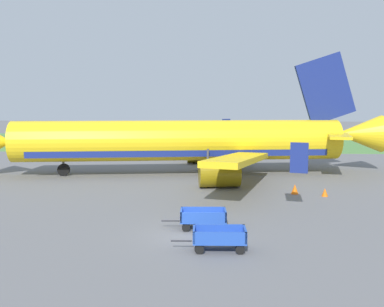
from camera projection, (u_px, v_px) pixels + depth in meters
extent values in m
plane|color=slate|center=(189.00, 235.00, 24.66)|extent=(220.00, 220.00, 0.00)
cube|color=#518442|center=(208.00, 142.00, 73.68)|extent=(220.00, 28.00, 0.06)
cylinder|color=yellow|center=(178.00, 140.00, 43.24)|extent=(30.22, 7.72, 3.70)
cube|color=navy|center=(178.00, 151.00, 43.37)|extent=(27.23, 7.13, 0.56)
cone|color=yellow|center=(358.00, 134.00, 44.55)|extent=(4.93, 4.09, 3.52)
cube|color=yellow|center=(239.00, 159.00, 35.39)|extent=(5.72, 13.24, 1.35)
cube|color=navy|center=(299.00, 158.00, 29.06)|extent=(1.12, 0.46, 1.90)
cylinder|color=#856D0E|center=(219.00, 174.00, 37.00)|extent=(3.45, 2.51, 2.10)
cube|color=yellow|center=(212.00, 139.00, 51.91)|extent=(8.71, 12.58, 1.35)
cube|color=navy|center=(226.00, 127.00, 58.43)|extent=(1.05, 0.72, 1.90)
cylinder|color=#856D0E|center=(202.00, 153.00, 50.44)|extent=(3.45, 2.51, 2.10)
cube|color=navy|center=(325.00, 89.00, 43.76)|extent=(5.97, 1.16, 6.88)
cube|color=yellow|center=(339.00, 136.00, 41.12)|extent=(2.70, 5.44, 0.24)
cube|color=yellow|center=(314.00, 131.00, 47.45)|extent=(3.88, 5.47, 0.24)
cylinder|color=#4C4C51|center=(63.00, 159.00, 42.60)|extent=(0.20, 0.20, 2.04)
cylinder|color=black|center=(64.00, 170.00, 42.72)|extent=(1.15, 0.59, 1.10)
cylinder|color=#4C4C51|center=(208.00, 160.00, 41.46)|extent=(0.20, 0.20, 2.04)
cylinder|color=black|center=(208.00, 172.00, 41.58)|extent=(1.15, 0.59, 1.10)
cylinder|color=#4C4C51|center=(203.00, 154.00, 45.81)|extent=(0.20, 0.20, 2.04)
cylinder|color=black|center=(203.00, 165.00, 45.94)|extent=(1.15, 0.59, 1.10)
cube|color=#234CB2|center=(219.00, 240.00, 22.11)|extent=(2.55, 1.48, 0.08)
cube|color=#234CB2|center=(220.00, 238.00, 21.43)|extent=(2.50, 0.18, 0.55)
cube|color=#234CB2|center=(219.00, 230.00, 22.72)|extent=(2.50, 0.18, 0.55)
cube|color=#234CB2|center=(194.00, 234.00, 22.10)|extent=(0.15, 1.40, 0.55)
cube|color=#234CB2|center=(245.00, 234.00, 22.05)|extent=(0.15, 1.40, 0.55)
cylinder|color=#2D2D33|center=(181.00, 241.00, 22.16)|extent=(1.00, 0.11, 0.08)
cylinder|color=black|center=(199.00, 249.00, 21.61)|extent=(0.45, 0.17, 0.44)
cylinder|color=black|center=(200.00, 242.00, 22.72)|extent=(0.45, 0.17, 0.44)
cylinder|color=black|center=(240.00, 250.00, 21.57)|extent=(0.45, 0.17, 0.44)
cylinder|color=black|center=(238.00, 242.00, 22.68)|extent=(0.45, 0.17, 0.44)
cube|color=#234CB2|center=(203.00, 220.00, 25.69)|extent=(2.56, 1.52, 0.08)
cube|color=#234CB2|center=(203.00, 218.00, 25.00)|extent=(2.50, 0.22, 0.55)
cube|color=#234CB2|center=(203.00, 212.00, 26.29)|extent=(2.50, 0.22, 0.55)
cube|color=#234CB2|center=(181.00, 215.00, 25.66)|extent=(0.17, 1.40, 0.55)
cube|color=#234CB2|center=(225.00, 215.00, 25.64)|extent=(0.17, 1.40, 0.55)
cylinder|color=#2D2D33|center=(170.00, 221.00, 25.71)|extent=(1.00, 0.13, 0.08)
cylinder|color=black|center=(186.00, 228.00, 25.17)|extent=(0.45, 0.18, 0.44)
cylinder|color=black|center=(186.00, 222.00, 26.28)|extent=(0.45, 0.18, 0.44)
cylinder|color=black|center=(221.00, 228.00, 25.16)|extent=(0.45, 0.18, 0.44)
cylinder|color=black|center=(220.00, 222.00, 26.27)|extent=(0.45, 0.18, 0.44)
cone|color=orange|center=(295.00, 189.00, 34.77)|extent=(0.56, 0.56, 0.73)
cone|color=orange|center=(325.00, 192.00, 33.97)|extent=(0.46, 0.46, 0.61)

